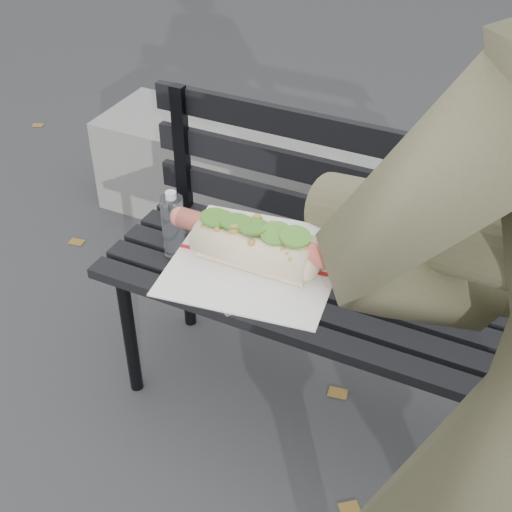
{
  "coord_description": "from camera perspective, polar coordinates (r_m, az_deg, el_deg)",
  "views": [
    {
      "loc": [
        0.29,
        -0.63,
        1.7
      ],
      "look_at": [
        0.0,
        -0.03,
        1.21
      ],
      "focal_mm": 50.0,
      "sensor_mm": 36.0,
      "label": 1
    }
  ],
  "objects": [
    {
      "name": "park_bench",
      "position": [
        1.93,
        9.38,
        -1.27
      ],
      "size": [
        1.5,
        0.44,
        0.88
      ],
      "color": "black",
      "rests_on": "ground"
    },
    {
      "name": "concrete_block",
      "position": [
        2.94,
        -1.1,
        6.31
      ],
      "size": [
        1.2,
        0.4,
        0.4
      ],
      "primitive_type": "cube",
      "color": "slate",
      "rests_on": "ground"
    },
    {
      "name": "held_hotdog",
      "position": [
        0.8,
        14.7,
        0.32
      ],
      "size": [
        0.63,
        0.3,
        0.2
      ],
      "color": "brown"
    }
  ]
}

